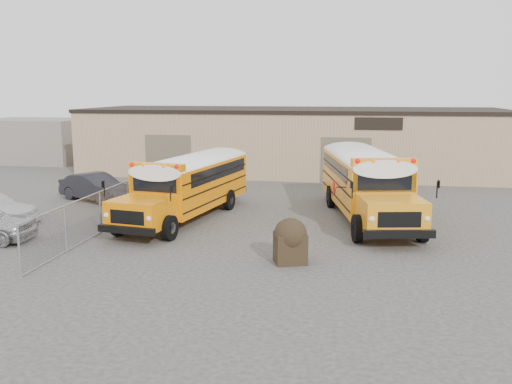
% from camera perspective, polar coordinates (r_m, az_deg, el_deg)
% --- Properties ---
extents(ground, '(120.00, 120.00, 0.00)m').
position_cam_1_polar(ground, '(23.41, -1.72, -4.73)').
color(ground, '#383633').
rests_on(ground, ground).
extents(warehouse, '(30.20, 10.20, 4.67)m').
position_cam_1_polar(warehouse, '(42.55, 3.71, 5.25)').
color(warehouse, tan).
rests_on(warehouse, ground).
extents(chainlink_fence, '(0.07, 18.07, 1.81)m').
position_cam_1_polar(chainlink_fence, '(27.76, -12.68, -0.69)').
color(chainlink_fence, '#93959B').
rests_on(chainlink_fence, ground).
extents(distant_building_left, '(8.00, 6.00, 3.60)m').
position_cam_1_polar(distant_building_left, '(51.71, -21.14, 4.83)').
color(distant_building_left, gray).
rests_on(distant_building_left, ground).
extents(school_bus_left, '(4.13, 10.49, 2.99)m').
position_cam_1_polar(school_bus_left, '(32.91, -2.00, 2.69)').
color(school_bus_left, orange).
rests_on(school_bus_left, ground).
extents(school_bus_right, '(4.81, 11.45, 3.26)m').
position_cam_1_polar(school_bus_right, '(34.12, 8.58, 3.11)').
color(school_bus_right, orange).
rests_on(school_bus_right, ground).
extents(tarp_bundle, '(1.32, 1.25, 1.61)m').
position_cam_1_polar(tarp_bundle, '(20.11, 3.45, -4.82)').
color(tarp_bundle, black).
rests_on(tarp_bundle, ground).
extents(car_dark, '(4.82, 3.45, 1.51)m').
position_cam_1_polar(car_dark, '(32.47, -15.74, 0.47)').
color(car_dark, black).
rests_on(car_dark, ground).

